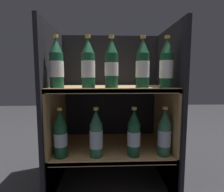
% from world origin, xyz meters
% --- Properties ---
extents(fridge_back_wall, '(0.69, 0.02, 0.90)m').
position_xyz_m(fridge_back_wall, '(0.00, 0.42, 0.45)').
color(fridge_back_wall, black).
rests_on(fridge_back_wall, ground_plane).
extents(fridge_side_left, '(0.02, 0.45, 0.90)m').
position_xyz_m(fridge_side_left, '(-0.33, 0.21, 0.45)').
color(fridge_side_left, black).
rests_on(fridge_side_left, ground_plane).
extents(fridge_side_right, '(0.02, 0.45, 0.90)m').
position_xyz_m(fridge_side_right, '(0.33, 0.21, 0.45)').
color(fridge_side_right, black).
rests_on(fridge_side_right, ground_plane).
extents(shelf_lower, '(0.65, 0.41, 0.22)m').
position_xyz_m(shelf_lower, '(0.00, 0.20, 0.18)').
color(shelf_lower, tan).
rests_on(shelf_lower, ground_plane).
extents(shelf_upper, '(0.65, 0.41, 0.58)m').
position_xyz_m(shelf_upper, '(0.00, 0.20, 0.42)').
color(shelf_upper, tan).
rests_on(shelf_upper, ground_plane).
extents(bottle_upper_front_0, '(0.07, 0.07, 0.26)m').
position_xyz_m(bottle_upper_front_0, '(-0.27, 0.07, 0.68)').
color(bottle_upper_front_0, '#1E5638').
rests_on(bottle_upper_front_0, shelf_upper).
extents(bottle_upper_front_1, '(0.07, 0.07, 0.26)m').
position_xyz_m(bottle_upper_front_1, '(-0.12, 0.07, 0.68)').
color(bottle_upper_front_1, '#1E5638').
rests_on(bottle_upper_front_1, shelf_upper).
extents(bottle_upper_front_2, '(0.07, 0.07, 0.26)m').
position_xyz_m(bottle_upper_front_2, '(-0.01, 0.07, 0.69)').
color(bottle_upper_front_2, '#194C2D').
rests_on(bottle_upper_front_2, shelf_upper).
extents(bottle_upper_front_3, '(0.07, 0.07, 0.26)m').
position_xyz_m(bottle_upper_front_3, '(0.15, 0.07, 0.68)').
color(bottle_upper_front_3, '#194C2D').
rests_on(bottle_upper_front_3, shelf_upper).
extents(bottle_upper_front_4, '(0.07, 0.07, 0.26)m').
position_xyz_m(bottle_upper_front_4, '(0.27, 0.07, 0.68)').
color(bottle_upper_front_4, '#194C2D').
rests_on(bottle_upper_front_4, shelf_upper).
extents(bottle_lower_front_0, '(0.07, 0.07, 0.26)m').
position_xyz_m(bottle_lower_front_0, '(-0.26, 0.07, 0.33)').
color(bottle_lower_front_0, '#144228').
rests_on(bottle_lower_front_0, shelf_lower).
extents(bottle_lower_front_1, '(0.07, 0.07, 0.26)m').
position_xyz_m(bottle_lower_front_1, '(-0.08, 0.07, 0.33)').
color(bottle_lower_front_1, '#285B42').
rests_on(bottle_lower_front_1, shelf_lower).
extents(bottle_lower_front_2, '(0.07, 0.07, 0.26)m').
position_xyz_m(bottle_lower_front_2, '(0.11, 0.07, 0.33)').
color(bottle_lower_front_2, '#144228').
rests_on(bottle_lower_front_2, shelf_lower).
extents(bottle_lower_front_3, '(0.07, 0.07, 0.26)m').
position_xyz_m(bottle_lower_front_3, '(0.27, 0.07, 0.33)').
color(bottle_lower_front_3, '#285B42').
rests_on(bottle_lower_front_3, shelf_lower).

